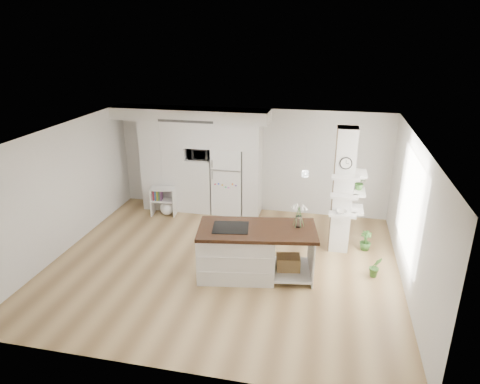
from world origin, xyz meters
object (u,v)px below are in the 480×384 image
(refrigerator, at_px, (229,180))
(kitchen_island, at_px, (243,251))
(bookshelf, at_px, (165,203))
(floor_plant_a, at_px, (375,267))

(refrigerator, height_order, kitchen_island, refrigerator)
(kitchen_island, bearing_deg, bookshelf, 127.66)
(refrigerator, relative_size, kitchen_island, 0.74)
(refrigerator, bearing_deg, bookshelf, -160.75)
(bookshelf, relative_size, floor_plant_a, 1.71)
(refrigerator, height_order, floor_plant_a, refrigerator)
(bookshelf, bearing_deg, kitchen_island, -50.11)
(bookshelf, height_order, floor_plant_a, bookshelf)
(kitchen_island, distance_m, floor_plant_a, 2.58)
(refrigerator, xyz_separation_m, bookshelf, (-1.58, -0.55, -0.56))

